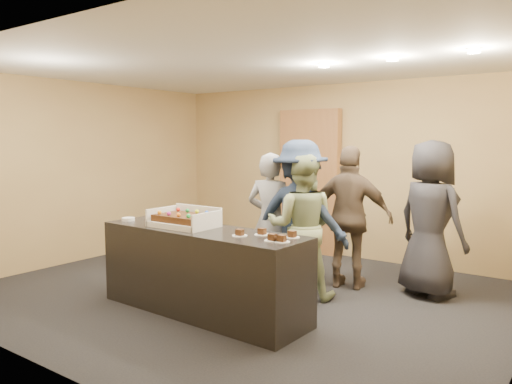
% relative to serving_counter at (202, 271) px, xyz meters
% --- Properties ---
extents(room, '(6.04, 6.00, 2.70)m').
position_rel_serving_counter_xyz_m(room, '(-0.07, 0.78, 0.90)').
color(room, black).
rests_on(room, ground).
extents(serving_counter, '(2.42, 0.78, 0.90)m').
position_rel_serving_counter_xyz_m(serving_counter, '(0.00, 0.00, 0.00)').
color(serving_counter, black).
rests_on(serving_counter, floor).
extents(storage_cabinet, '(1.05, 0.15, 2.31)m').
position_rel_serving_counter_xyz_m(storage_cabinet, '(-0.53, 3.19, 0.71)').
color(storage_cabinet, brown).
rests_on(storage_cabinet, floor).
extents(cake_box, '(0.69, 0.48, 0.20)m').
position_rel_serving_counter_xyz_m(cake_box, '(-0.26, 0.03, 0.50)').
color(cake_box, white).
rests_on(cake_box, serving_counter).
extents(sheet_cake, '(0.59, 0.41, 0.11)m').
position_rel_serving_counter_xyz_m(sheet_cake, '(-0.26, 0.00, 0.55)').
color(sheet_cake, '#331C0B').
rests_on(sheet_cake, cake_box).
extents(plate_stack, '(0.15, 0.15, 0.04)m').
position_rel_serving_counter_xyz_m(plate_stack, '(-1.06, -0.09, 0.47)').
color(plate_stack, white).
rests_on(plate_stack, serving_counter).
extents(slice_a, '(0.15, 0.15, 0.07)m').
position_rel_serving_counter_xyz_m(slice_a, '(0.56, -0.07, 0.47)').
color(slice_a, white).
rests_on(slice_a, serving_counter).
extents(slice_b, '(0.15, 0.15, 0.07)m').
position_rel_serving_counter_xyz_m(slice_b, '(0.70, 0.10, 0.47)').
color(slice_b, white).
rests_on(slice_b, serving_counter).
extents(slice_c, '(0.15, 0.15, 0.07)m').
position_rel_serving_counter_xyz_m(slice_c, '(0.95, -0.08, 0.47)').
color(slice_c, white).
rests_on(slice_c, serving_counter).
extents(slice_d, '(0.15, 0.15, 0.07)m').
position_rel_serving_counter_xyz_m(slice_d, '(1.01, 0.15, 0.47)').
color(slice_d, white).
rests_on(slice_d, serving_counter).
extents(slice_e, '(0.15, 0.15, 0.07)m').
position_rel_serving_counter_xyz_m(slice_e, '(1.05, -0.08, 0.47)').
color(slice_e, white).
rests_on(slice_e, serving_counter).
extents(person_server_grey, '(0.67, 0.50, 1.68)m').
position_rel_serving_counter_xyz_m(person_server_grey, '(0.09, 1.16, 0.39)').
color(person_server_grey, gray).
rests_on(person_server_grey, floor).
extents(person_sage_man, '(1.00, 0.91, 1.67)m').
position_rel_serving_counter_xyz_m(person_sage_man, '(0.58, 1.07, 0.38)').
color(person_sage_man, '#94A372').
rests_on(person_sage_man, floor).
extents(person_navy_man, '(1.27, 0.84, 1.84)m').
position_rel_serving_counter_xyz_m(person_navy_man, '(0.47, 1.20, 0.47)').
color(person_navy_man, '#1D2840').
rests_on(person_navy_man, floor).
extents(person_brown_extra, '(1.10, 0.62, 1.77)m').
position_rel_serving_counter_xyz_m(person_brown_extra, '(0.87, 1.75, 0.43)').
color(person_brown_extra, brown).
rests_on(person_brown_extra, floor).
extents(person_dark_suit, '(1.05, 0.89, 1.83)m').
position_rel_serving_counter_xyz_m(person_dark_suit, '(1.77, 2.00, 0.47)').
color(person_dark_suit, '#222227').
rests_on(person_dark_suit, floor).
extents(ceiling_spotlights, '(1.72, 0.12, 0.03)m').
position_rel_serving_counter_xyz_m(ceiling_spotlights, '(1.53, 1.28, 2.22)').
color(ceiling_spotlights, '#FFEAC6').
rests_on(ceiling_spotlights, ceiling).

